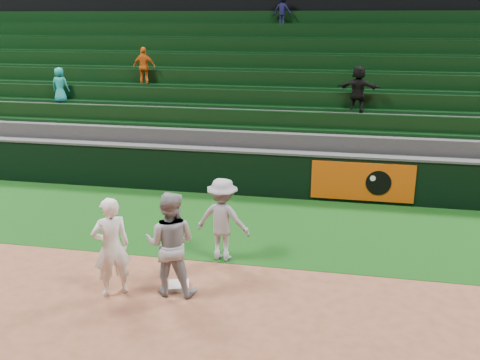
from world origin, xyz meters
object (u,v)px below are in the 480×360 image
first_base (179,286)px  first_baseman (111,247)px  base_coach (223,219)px  baserunner (170,244)px

first_base → first_baseman: first_baseman is taller
first_base → base_coach: bearing=69.3°
baserunner → base_coach: bearing=-112.6°
first_base → base_coach: (0.50, 1.33, 0.80)m
first_baseman → first_base: bearing=163.4°
first_baseman → baserunner: baserunner is taller
first_base → first_baseman: size_ratio=0.20×
first_baseman → base_coach: size_ratio=1.06×
first_base → baserunner: bearing=-111.6°
first_base → baserunner: (-0.07, -0.17, 0.89)m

